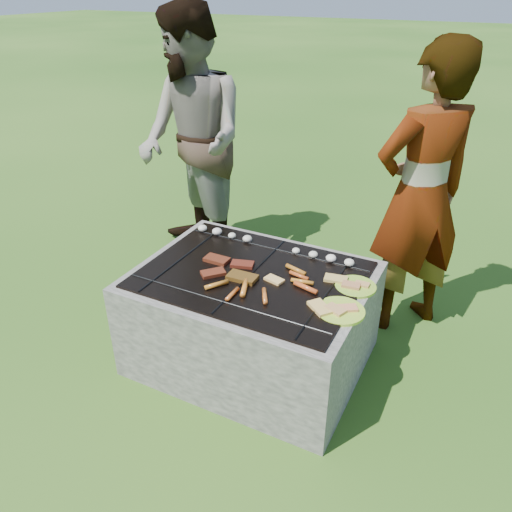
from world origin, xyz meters
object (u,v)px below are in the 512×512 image
(fire_pit, at_px, (252,321))
(plate_near, at_px, (340,311))
(bystander, at_px, (192,142))
(cook, at_px, (421,196))
(plate_far, at_px, (355,286))

(fire_pit, xyz_separation_m, plate_near, (0.56, -0.12, 0.33))
(plate_near, bearing_deg, fire_pit, 168.25)
(plate_near, xyz_separation_m, bystander, (-1.57, 1.08, 0.37))
(plate_near, distance_m, bystander, 1.94)
(plate_near, relative_size, cook, 0.14)
(plate_far, distance_m, plate_near, 0.25)
(plate_near, bearing_deg, bystander, 145.49)
(fire_pit, bearing_deg, bystander, 136.37)
(fire_pit, relative_size, cook, 0.71)
(fire_pit, height_order, bystander, bystander)
(plate_far, xyz_separation_m, cook, (0.17, 0.69, 0.30))
(fire_pit, relative_size, plate_near, 4.96)
(plate_near, height_order, bystander, bystander)
(fire_pit, xyz_separation_m, plate_far, (0.56, 0.14, 0.33))
(fire_pit, distance_m, plate_near, 0.66)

